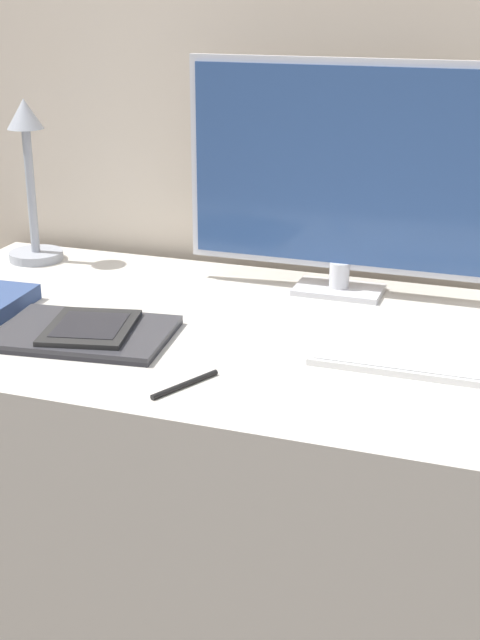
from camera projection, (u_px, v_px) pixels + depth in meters
wall_back at (344, 39)px, 1.85m from camera, size 3.60×0.05×2.40m
desk at (275, 501)px, 1.76m from camera, size 1.60×0.76×0.71m
monitor at (344, 174)px, 1.77m from camera, size 0.65×0.11×0.47m
keyboard at (409, 363)px, 1.49m from camera, size 0.33×0.10×0.01m
laptop at (84, 334)px, 1.61m from camera, size 0.33×0.25×0.02m
ereader at (91, 327)px, 1.61m from camera, size 0.19×0.21×0.01m
desk_lamp at (30, 177)px, 2.00m from camera, size 0.12×0.12×0.37m
pen at (185, 384)px, 1.41m from camera, size 0.07×0.13×0.01m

